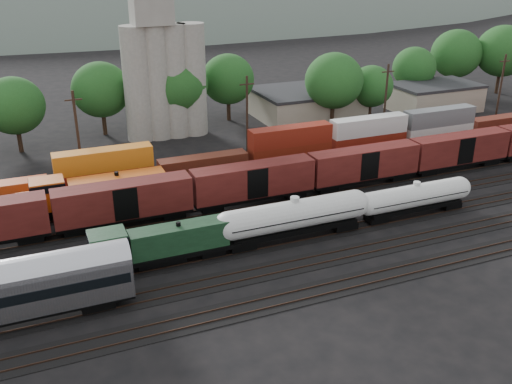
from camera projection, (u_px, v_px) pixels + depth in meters
name	position (u px, v px, depth m)	size (l,w,h in m)	color
ground	(220.00, 231.00, 62.89)	(600.00, 600.00, 0.00)	black
tracks	(220.00, 230.00, 62.88)	(180.00, 33.20, 0.20)	black
green_locomotive	(151.00, 245.00, 54.64)	(16.14, 2.85, 4.27)	black
tank_car_a	(294.00, 216.00, 59.89)	(17.75, 3.18, 4.65)	silver
tank_car_b	(415.00, 197.00, 65.46)	(15.17, 2.72, 3.98)	silver
orange_locomotive	(91.00, 192.00, 66.05)	(18.46, 3.08, 4.61)	black
boxcar_string	(311.00, 172.00, 70.74)	(184.40, 2.90, 4.20)	black
container_wall	(145.00, 168.00, 72.84)	(160.00, 2.60, 5.80)	black
grain_silo	(163.00, 68.00, 90.25)	(13.40, 5.00, 29.00)	gray
industrial_sheds	(188.00, 120.00, 94.20)	(119.38, 17.26, 5.10)	#9E937F
tree_band	(185.00, 84.00, 95.82)	(163.52, 22.71, 14.25)	black
utility_poles	(167.00, 124.00, 79.17)	(122.20, 0.36, 12.00)	black
distant_hills	(103.00, 51.00, 300.45)	(860.00, 286.00, 130.00)	#59665B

